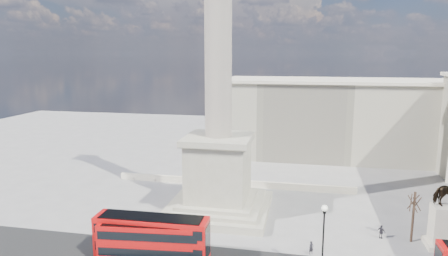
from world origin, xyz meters
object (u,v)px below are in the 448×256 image
pedestrian_walking (311,248)px  red_bus_b (151,242)px  nelsons_column (218,121)px  red_bus_a (153,237)px  pedestrian_crossing (381,232)px  victorian_lamp (323,233)px

pedestrian_walking → red_bus_b: bearing=166.3°
red_bus_b → nelsons_column: bearing=69.8°
red_bus_a → pedestrian_walking: red_bus_a is taller
red_bus_a → pedestrian_crossing: red_bus_a is taller
victorian_lamp → pedestrian_crossing: 12.01m
nelsons_column → pedestrian_crossing: 24.57m
pedestrian_walking → pedestrian_crossing: 9.98m
red_bus_a → red_bus_b: bearing=-89.7°
nelsons_column → red_bus_b: size_ratio=4.50×
victorian_lamp → pedestrian_walking: bearing=106.7°
nelsons_column → pedestrian_crossing: (20.93, -4.46, -12.08)m
nelsons_column → victorian_lamp: bearing=-44.5°
nelsons_column → victorian_lamp: size_ratio=7.03×
pedestrian_walking → pedestrian_crossing: size_ratio=0.90×
red_bus_a → pedestrian_walking: size_ratio=8.09×
nelsons_column → red_bus_a: nelsons_column is taller
red_bus_b → pedestrian_crossing: (24.91, 10.76, -1.48)m
victorian_lamp → red_bus_a: bearing=-175.8°
red_bus_b → pedestrian_walking: bearing=11.7°
nelsons_column → red_bus_b: nelsons_column is taller
nelsons_column → victorian_lamp: (13.68, -13.44, -8.74)m
victorian_lamp → pedestrian_walking: size_ratio=4.68×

